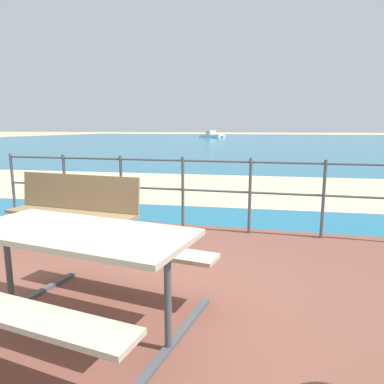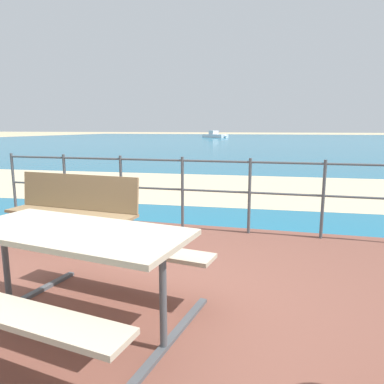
# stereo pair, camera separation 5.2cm
# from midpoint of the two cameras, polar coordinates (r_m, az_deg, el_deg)

# --- Properties ---
(ground_plane) EXTENTS (240.00, 240.00, 0.00)m
(ground_plane) POSITION_cam_midpoint_polar(r_m,az_deg,el_deg) (3.36, -13.13, -17.53)
(ground_plane) COLOR tan
(patio_paving) EXTENTS (6.40, 5.20, 0.06)m
(patio_paving) POSITION_cam_midpoint_polar(r_m,az_deg,el_deg) (3.35, -13.15, -17.08)
(patio_paving) COLOR brown
(patio_paving) RESTS_ON ground
(sea_water) EXTENTS (90.00, 90.00, 0.01)m
(sea_water) POSITION_cam_midpoint_polar(r_m,az_deg,el_deg) (42.69, 12.09, 7.91)
(sea_water) COLOR #196B8E
(sea_water) RESTS_ON ground
(beach_strip) EXTENTS (54.17, 7.53, 0.01)m
(beach_strip) POSITION_cam_midpoint_polar(r_m,az_deg,el_deg) (9.42, 5.13, 0.73)
(beach_strip) COLOR beige
(beach_strip) RESTS_ON ground
(picnic_table) EXTENTS (1.91, 1.73, 0.77)m
(picnic_table) POSITION_cam_midpoint_polar(r_m,az_deg,el_deg) (2.78, -18.21, -9.36)
(picnic_table) COLOR #BCAD93
(picnic_table) RESTS_ON patio_paving
(park_bench) EXTENTS (1.80, 0.59, 0.90)m
(park_bench) POSITION_cam_midpoint_polar(r_m,az_deg,el_deg) (4.83, -18.53, -1.81)
(park_bench) COLOR #8C704C
(park_bench) RESTS_ON patio_paving
(railing_fence) EXTENTS (5.94, 0.04, 1.08)m
(railing_fence) POSITION_cam_midpoint_polar(r_m,az_deg,el_deg) (5.26, -1.76, 1.12)
(railing_fence) COLOR #4C5156
(railing_fence) RESTS_ON patio_paving
(boat_mid) EXTENTS (4.72, 4.19, 1.11)m
(boat_mid) POSITION_cam_midpoint_polar(r_m,az_deg,el_deg) (58.18, 3.19, 9.03)
(boat_mid) COLOR silver
(boat_mid) RESTS_ON sea_water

